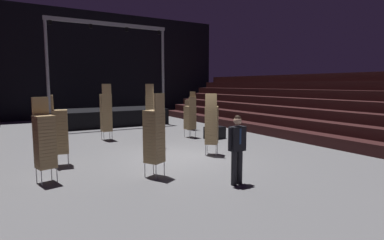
{
  "coord_description": "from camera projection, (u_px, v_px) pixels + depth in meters",
  "views": [
    {
      "loc": [
        -5.11,
        -9.46,
        2.55
      ],
      "look_at": [
        -0.1,
        -0.94,
        1.4
      ],
      "focal_mm": 28.96,
      "sensor_mm": 36.0,
      "label": 1
    }
  ],
  "objects": [
    {
      "name": "ground_plane",
      "position": [
        181.0,
        158.0,
        10.97
      ],
      "size": [
        22.0,
        30.0,
        0.1
      ],
      "primitive_type": "cube",
      "color": "slate"
    },
    {
      "name": "arena_end_wall",
      "position": [
        86.0,
        65.0,
        23.35
      ],
      "size": [
        22.0,
        0.3,
        8.0
      ],
      "primitive_type": "cube",
      "color": "black",
      "rests_on": "ground_plane"
    },
    {
      "name": "bleacher_bank_right",
      "position": [
        315.0,
        103.0,
        15.86
      ],
      "size": [
        5.25,
        24.0,
        3.15
      ],
      "rotation": [
        0.0,
        0.0,
        -1.57
      ],
      "color": "black",
      "rests_on": "ground_plane"
    },
    {
      "name": "stage_riser",
      "position": [
        105.0,
        116.0,
        19.46
      ],
      "size": [
        7.18,
        3.47,
        6.06
      ],
      "color": "black",
      "rests_on": "ground_plane"
    },
    {
      "name": "man_with_tie",
      "position": [
        237.0,
        146.0,
        7.78
      ],
      "size": [
        0.57,
        0.24,
        1.78
      ],
      "rotation": [
        0.0,
        0.0,
        3.17
      ],
      "color": "black",
      "rests_on": "ground_plane"
    },
    {
      "name": "chair_stack_front_left",
      "position": [
        190.0,
        117.0,
        14.81
      ],
      "size": [
        0.5,
        0.5,
        1.96
      ],
      "rotation": [
        0.0,
        0.0,
        0.14
      ],
      "color": "#B2B5BA",
      "rests_on": "ground_plane"
    },
    {
      "name": "chair_stack_front_right",
      "position": [
        154.0,
        135.0,
        8.45
      ],
      "size": [
        0.6,
        0.6,
        2.31
      ],
      "rotation": [
        0.0,
        0.0,
        0.51
      ],
      "color": "#B2B5BA",
      "rests_on": "ground_plane"
    },
    {
      "name": "chair_stack_mid_left",
      "position": [
        60.0,
        131.0,
        9.59
      ],
      "size": [
        0.51,
        0.51,
        2.22
      ],
      "rotation": [
        0.0,
        0.0,
        4.55
      ],
      "color": "#B2B5BA",
      "rests_on": "ground_plane"
    },
    {
      "name": "chair_stack_mid_right",
      "position": [
        106.0,
        112.0,
        14.08
      ],
      "size": [
        0.45,
        0.45,
        2.56
      ],
      "rotation": [
        0.0,
        0.0,
        0.02
      ],
      "color": "#B2B5BA",
      "rests_on": "ground_plane"
    },
    {
      "name": "chair_stack_mid_centre",
      "position": [
        212.0,
        124.0,
        11.1
      ],
      "size": [
        0.62,
        0.62,
        2.22
      ],
      "rotation": [
        0.0,
        0.0,
        5.55
      ],
      "color": "#B2B5BA",
      "rests_on": "ground_plane"
    },
    {
      "name": "chair_stack_rear_left",
      "position": [
        45.0,
        141.0,
        7.91
      ],
      "size": [
        0.53,
        0.53,
        2.22
      ],
      "rotation": [
        0.0,
        0.0,
        3.39
      ],
      "color": "#B2B5BA",
      "rests_on": "ground_plane"
    },
    {
      "name": "chair_stack_rear_right",
      "position": [
        153.0,
        116.0,
        12.39
      ],
      "size": [
        0.57,
        0.57,
        2.56
      ],
      "rotation": [
        0.0,
        0.0,
        5.1
      ],
      "color": "#B2B5BA",
      "rests_on": "ground_plane"
    },
    {
      "name": "chair_stack_rear_centre",
      "position": [
        190.0,
        111.0,
        17.35
      ],
      "size": [
        0.54,
        0.54,
        2.14
      ],
      "rotation": [
        0.0,
        0.0,
        1.82
      ],
      "color": "#B2B5BA",
      "rests_on": "ground_plane"
    },
    {
      "name": "equipment_road_case",
      "position": [
        215.0,
        133.0,
        14.53
      ],
      "size": [
        0.97,
        0.71,
        0.57
      ],
      "primitive_type": "cube",
      "rotation": [
        0.0,
        0.0,
        0.13
      ],
      "color": "black",
      "rests_on": "ground_plane"
    }
  ]
}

